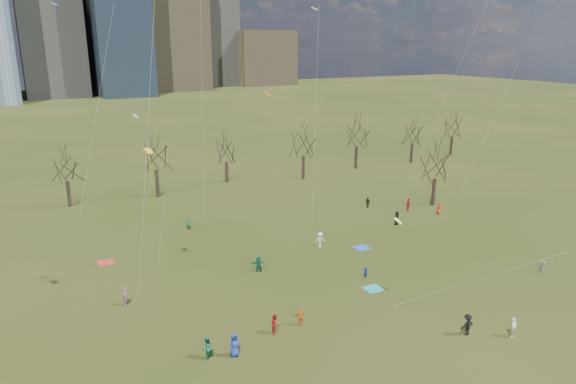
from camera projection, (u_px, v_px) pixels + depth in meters
name	position (u px, v px, depth m)	size (l,w,h in m)	color
ground	(352.00, 303.00, 44.85)	(500.00, 500.00, 0.00)	black
bare_tree_row	(207.00, 155.00, 74.75)	(113.04, 29.80, 9.50)	black
blanket_teal	(373.00, 289.00, 47.37)	(1.60, 1.50, 0.03)	teal
blanket_navy	(362.00, 248.00, 56.84)	(1.60, 1.50, 0.03)	#264EB5
blanket_crimson	(106.00, 262.00, 53.05)	(1.60, 1.50, 0.03)	red
person_0	(234.00, 345.00, 36.97)	(0.90, 0.58, 1.83)	#223A94
person_1	(514.00, 327.00, 39.46)	(0.58, 0.38, 1.59)	silver
person_2	(275.00, 324.00, 39.96)	(0.80, 0.62, 1.64)	#AB1E18
person_3	(543.00, 267.00, 50.52)	(0.80, 0.46, 1.24)	#5D5E62
person_4	(301.00, 317.00, 41.04)	(0.93, 0.39, 1.59)	orange
person_5	(259.00, 264.00, 50.73)	(1.54, 0.49, 1.66)	#17674A
person_6	(397.00, 218.00, 63.78)	(0.86, 0.56, 1.75)	black
person_7	(125.00, 296.00, 44.21)	(0.61, 0.40, 1.66)	#864C98
person_8	(365.00, 273.00, 49.43)	(0.54, 0.42, 1.11)	#283CB0
person_9	(320.00, 240.00, 56.87)	(1.11, 0.64, 1.72)	white
person_10	(408.00, 204.00, 69.16)	(1.04, 0.43, 1.77)	#AE182E
person_12	(439.00, 208.00, 67.92)	(0.78, 0.51, 1.59)	red
person_13	(188.00, 223.00, 62.12)	(0.59, 0.38, 1.61)	#197244
person_14	(207.00, 348.00, 36.75)	(0.83, 0.65, 1.71)	#19724C
person_15	(467.00, 325.00, 39.71)	(1.14, 0.65, 1.76)	black
person_16	(368.00, 202.00, 70.43)	(0.89, 0.37, 1.52)	black
kites_airborne	(262.00, 120.00, 54.20)	(67.87, 48.49, 29.78)	#F6B114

